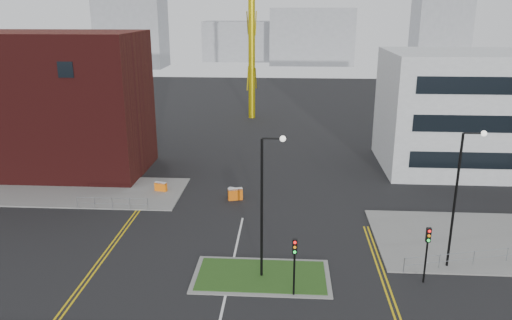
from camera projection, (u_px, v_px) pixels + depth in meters
The scene contains 21 objects.
pavement_left at pixel (32, 190), 46.04m from camera, with size 28.00×8.00×0.12m, color slate.
island_kerb at pixel (261, 276), 31.35m from camera, with size 8.60×4.60×0.08m, color slate.
grass_island at pixel (261, 276), 31.34m from camera, with size 8.00×4.00×0.12m, color #254818.
brick_building at pixel (24, 105), 49.95m from camera, with size 24.20×10.07×14.24m.
office_block at pixel (508, 111), 50.99m from camera, with size 25.00×12.20×12.00m.
streetlamp_island at pixel (265, 197), 29.75m from camera, with size 1.46×0.36×9.18m.
streetlamp_right_near at pixel (460, 189), 30.93m from camera, with size 1.46×0.36×9.18m.
traffic_light_island at pixel (295, 256), 28.56m from camera, with size 0.28×0.33×3.65m.
traffic_light_right at pixel (427, 245), 29.97m from camera, with size 0.28×0.33×3.65m.
railing_left at pixel (112, 202), 41.47m from camera, with size 6.05×0.05×1.10m.
yellow_left_a at pixel (102, 256), 33.94m from camera, with size 0.12×24.00×0.01m, color gold.
yellow_left_b at pixel (106, 256), 33.92m from camera, with size 0.12×24.00×0.01m, color gold.
yellow_right_a at pixel (388, 299), 28.99m from camera, with size 0.12×20.00×0.01m, color gold.
yellow_right_b at pixel (393, 299), 28.97m from camera, with size 0.12×20.00×0.01m, color gold.
skyline_a at pixel (132, 27), 137.52m from camera, with size 18.00×12.00×22.00m, color gray.
skyline_b at pixel (311, 36), 144.88m from camera, with size 24.00×12.00×16.00m, color gray.
skyline_c at pixel (442, 15), 136.20m from camera, with size 14.00×12.00×28.00m, color gray.
skyline_d at pixel (252, 41), 156.11m from camera, with size 30.00×12.00×12.00m, color gray.
barrier_left at pixel (161, 187), 45.56m from camera, with size 1.18×0.64×0.94m.
barrier_mid at pixel (234, 193), 44.08m from camera, with size 1.18×0.75×0.95m.
barrier_right at pixel (235, 194), 43.71m from camera, with size 1.33×0.74×1.06m.
Camera 1 is at (3.44, -19.77, 16.25)m, focal length 35.00 mm.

